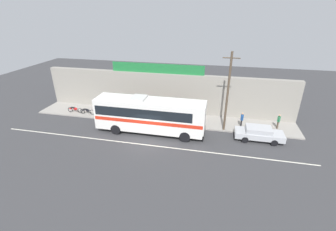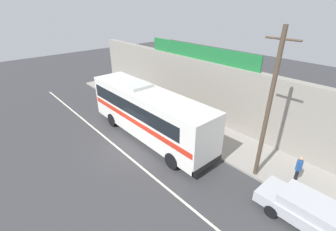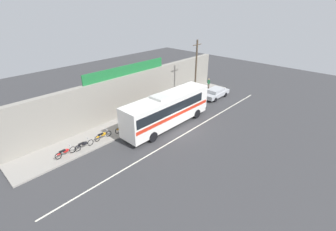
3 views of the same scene
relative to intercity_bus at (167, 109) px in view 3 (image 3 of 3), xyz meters
name	(u,v)px [view 3 (image 3 of 3)]	position (x,y,z in m)	size (l,w,h in m)	color
ground_plane	(181,130)	(0.30, -1.72, -2.06)	(70.00, 70.00, 0.00)	#3A3A3D
sidewalk_slab	(148,115)	(0.30, 3.48, -1.99)	(30.00, 3.60, 0.14)	gray
storefront_facade	(135,92)	(0.30, 5.63, 0.34)	(30.00, 0.70, 4.80)	gray
storefront_billboard	(127,70)	(-0.62, 5.63, 3.29)	(11.03, 0.12, 1.10)	#1E7538
road_center_stripe	(187,133)	(0.30, -2.52, -2.06)	(30.00, 0.14, 0.01)	silver
intercity_bus	(167,109)	(0.00, 0.00, 0.00)	(11.06, 2.60, 3.78)	white
parked_car	(216,93)	(10.77, 0.73, -1.33)	(4.53, 1.84, 1.37)	#B7BABF
utility_pole	(196,71)	(7.49, 1.96, 2.22)	(1.60, 0.22, 8.02)	brown
motorcycle_green	(84,144)	(-8.53, 2.45, -1.50)	(1.88, 0.56, 0.94)	black
motorcycle_red	(123,128)	(-4.16, 2.42, -1.50)	(1.93, 0.56, 0.94)	black
motorcycle_purple	(103,135)	(-6.43, 2.61, -1.50)	(1.89, 0.56, 0.94)	black
motorcycle_blue	(65,152)	(-10.25, 2.56, -1.50)	(1.90, 0.56, 0.94)	black
pedestrian_far_left	(209,83)	(13.01, 3.45, -1.00)	(0.30, 0.48, 1.60)	brown
pedestrian_near_shop	(197,89)	(9.28, 2.95, -0.95)	(0.30, 0.48, 1.68)	black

